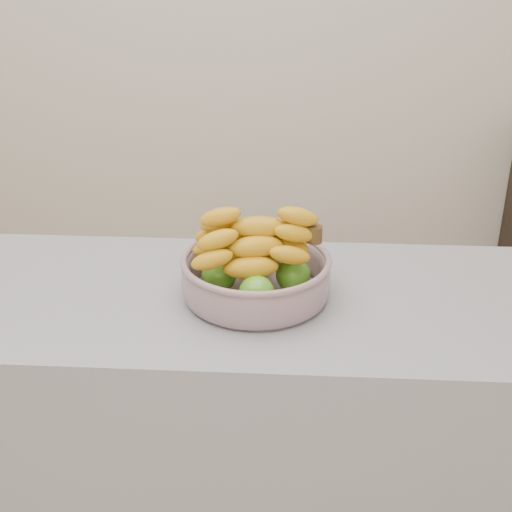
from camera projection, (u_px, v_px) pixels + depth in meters
The scene contains 2 objects.
counter at pixel (134, 446), 1.82m from camera, with size 2.00×0.60×0.90m, color gray.
fruit_bowl at pixel (256, 271), 1.58m from camera, with size 0.33×0.33×0.19m.
Camera 1 is at (0.40, -1.41, 1.68)m, focal length 50.00 mm.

